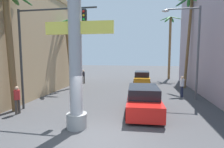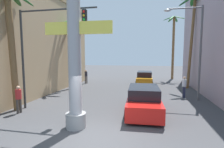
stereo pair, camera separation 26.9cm
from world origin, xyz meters
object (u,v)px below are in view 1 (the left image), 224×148
pedestrian_curb_left (17,98)px  pedestrian_mid_right (182,85)px  car_far (142,78)px  neon_sign_pole (75,21)px  pedestrian_far_left (83,76)px  palm_tree_mid_right (188,30)px  palm_tree_near_left (9,36)px  palm_tree_far_right (170,41)px  car_lead (143,100)px  street_lamp (192,44)px  traffic_light_mast (42,40)px  palm_tree_mid_left (69,46)px

pedestrian_curb_left → pedestrian_mid_right: bearing=30.6°
car_far → neon_sign_pole: bearing=-102.2°
neon_sign_pole → pedestrian_far_left: 14.11m
neon_sign_pole → palm_tree_mid_right: 14.29m
palm_tree_near_left → palm_tree_mid_right: bearing=39.8°
pedestrian_mid_right → pedestrian_curb_left: bearing=-149.4°
palm_tree_near_left → pedestrian_mid_right: 12.93m
palm_tree_far_right → pedestrian_curb_left: bearing=-121.1°
car_lead → palm_tree_mid_right: size_ratio=0.53×
neon_sign_pole → pedestrian_mid_right: bearing=50.0°
palm_tree_far_right → palm_tree_near_left: (-11.65, -17.78, -1.05)m
palm_tree_near_left → pedestrian_far_left: size_ratio=4.36×
car_lead → palm_tree_far_right: 17.58m
street_lamp → pedestrian_mid_right: (-0.45, 0.72, -3.31)m
street_lamp → traffic_light_mast: street_lamp is taller
pedestrian_mid_right → car_far: bearing=118.6°
car_lead → pedestrian_far_left: (-7.29, 9.84, 0.25)m
neon_sign_pole → palm_tree_mid_left: (-4.47, 9.45, -0.54)m
traffic_light_mast → car_lead: 7.18m
neon_sign_pole → palm_tree_mid_left: size_ratio=1.35×
pedestrian_curb_left → palm_tree_mid_left: bearing=92.1°
car_lead → pedestrian_mid_right: (3.14, 4.39, 0.28)m
palm_tree_far_right → pedestrian_curb_left: (-11.01, -18.22, -4.67)m
car_far → pedestrian_mid_right: size_ratio=2.61×
street_lamp → palm_tree_mid_left: (-11.14, 2.75, 0.07)m
traffic_light_mast → car_far: size_ratio=1.38×
palm_tree_far_right → pedestrian_curb_left: palm_tree_far_right is taller
pedestrian_curb_left → palm_tree_mid_right: bearing=42.5°
palm_tree_mid_right → pedestrian_mid_right: (-1.38, -4.63, -5.07)m
traffic_light_mast → car_far: traffic_light_mast is taller
pedestrian_far_left → car_lead: bearing=-53.5°
palm_tree_near_left → pedestrian_curb_left: 3.70m
neon_sign_pole → pedestrian_far_left: (-4.21, 12.87, -3.96)m
car_far → pedestrian_far_left: bearing=-174.9°
neon_sign_pole → street_lamp: 9.48m
traffic_light_mast → car_far: (5.97, 11.25, -3.63)m
car_lead → pedestrian_mid_right: 5.41m
palm_tree_mid_right → pedestrian_curb_left: (-11.78, -10.78, -5.13)m
car_far → pedestrian_mid_right: 6.93m
palm_tree_far_right → pedestrian_curb_left: 21.80m
neon_sign_pole → pedestrian_curb_left: size_ratio=5.83×
traffic_light_mast → palm_tree_mid_right: 14.58m
traffic_light_mast → pedestrian_mid_right: 11.14m
palm_tree_mid_left → pedestrian_curb_left: size_ratio=4.32×
neon_sign_pole → traffic_light_mast: (-3.06, 2.25, -0.58)m
traffic_light_mast → car_lead: (6.14, 0.77, -3.63)m
palm_tree_far_right → pedestrian_far_left: bearing=-149.1°
pedestrian_mid_right → neon_sign_pole: bearing=-130.0°
traffic_light_mast → pedestrian_curb_left: 3.72m
palm_tree_far_right → pedestrian_mid_right: size_ratio=5.27×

